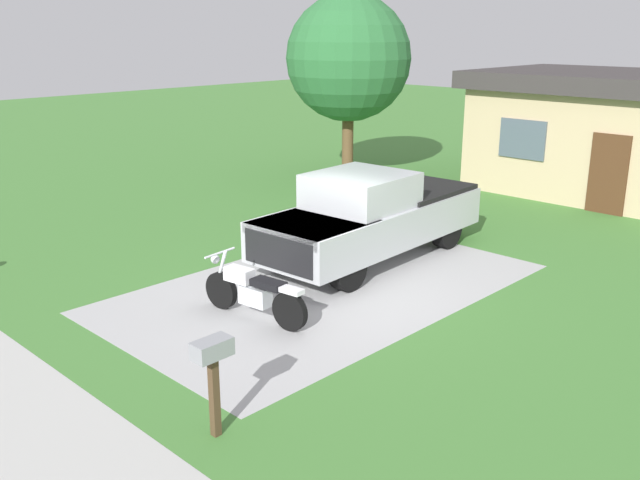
% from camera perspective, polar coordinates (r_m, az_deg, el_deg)
% --- Properties ---
extents(ground_plane, '(80.00, 80.00, 0.00)m').
position_cam_1_polar(ground_plane, '(13.25, 0.41, -3.92)').
color(ground_plane, '#447C35').
extents(driveway_pad, '(4.89, 8.17, 0.01)m').
position_cam_1_polar(driveway_pad, '(13.24, 0.41, -3.91)').
color(driveway_pad, '#AAAAAA').
rests_on(driveway_pad, ground).
extents(sidewalk_strip, '(36.00, 1.80, 0.01)m').
position_cam_1_polar(sidewalk_strip, '(10.21, -24.18, -12.26)').
color(sidewalk_strip, '#B3B3AE').
rests_on(sidewalk_strip, ground).
extents(motorcycle, '(2.21, 0.70, 1.09)m').
position_cam_1_polar(motorcycle, '(11.78, -5.48, -4.28)').
color(motorcycle, black).
rests_on(motorcycle, ground).
extents(pickup_truck, '(2.28, 5.72, 1.90)m').
position_cam_1_polar(pickup_truck, '(14.72, 4.36, 2.09)').
color(pickup_truck, black).
rests_on(pickup_truck, ground).
extents(mailbox, '(0.26, 0.48, 1.26)m').
position_cam_1_polar(mailbox, '(8.39, -8.78, -9.83)').
color(mailbox, '#4C3823').
rests_on(mailbox, ground).
extents(shade_tree, '(3.87, 3.87, 5.75)m').
position_cam_1_polar(shade_tree, '(22.20, 2.36, 14.62)').
color(shade_tree, brown).
rests_on(shade_tree, ground).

